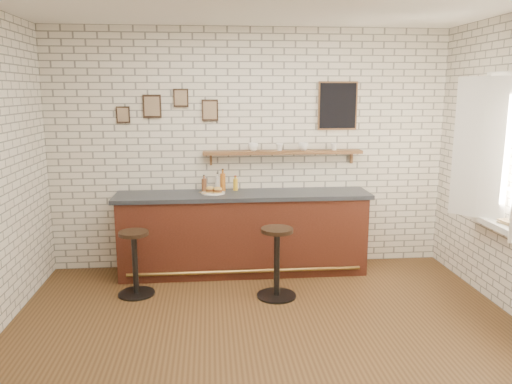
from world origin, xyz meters
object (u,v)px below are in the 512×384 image
shelf_cup_b (280,147)px  bar_stool_right (277,260)px  bar_stool_left (135,261)px  bitters_bottle_amber (223,182)px  shelf_cup_d (334,147)px  bitters_bottle_brown (204,184)px  bar_counter (243,233)px  ciabatta_sandwich (214,190)px  sandwich_plate (213,193)px  shelf_cup_a (253,147)px  bitters_bottle_white (218,183)px  book_lower (505,224)px  shelf_cup_c (303,146)px  book_upper (504,222)px  condiment_bottle_yellow (236,184)px

shelf_cup_b → bar_stool_right: bearing=-158.3°
bar_stool_left → bar_stool_right: 1.57m
bitters_bottle_amber → shelf_cup_d: bearing=0.8°
bitters_bottle_brown → bar_stool_right: bearing=-51.6°
bar_counter → ciabatta_sandwich: ciabatta_sandwich is taller
sandwich_plate → shelf_cup_d: 1.63m
bar_stool_left → shelf_cup_a: (1.39, 0.81, 1.16)m
shelf_cup_b → shelf_cup_d: shelf_cup_b is taller
bar_stool_left → shelf_cup_d: shelf_cup_d is taller
bitters_bottle_brown → bar_stool_left: 1.30m
bar_counter → bitters_bottle_brown: bitters_bottle_brown is taller
ciabatta_sandwich → bitters_bottle_white: bearing=74.2°
book_lower → shelf_cup_a: bearing=131.9°
bitters_bottle_amber → bar_stool_right: 1.33m
ciabatta_sandwich → shelf_cup_c: size_ratio=1.66×
bitters_bottle_brown → bitters_bottle_white: 0.17m
bar_stool_right → book_upper: bearing=-15.4°
bitters_bottle_brown → bar_stool_left: size_ratio=0.28×
shelf_cup_d → bitters_bottle_amber: bearing=172.1°
sandwich_plate → bar_stool_left: size_ratio=0.38×
bitters_bottle_brown → shelf_cup_a: shelf_cup_a is taller
bar_stool_left → bar_stool_right: size_ratio=0.93×
bitters_bottle_brown → book_lower: bearing=-28.6°
sandwich_plate → shelf_cup_d: shelf_cup_d is taller
bar_counter → sandwich_plate: 0.63m
bar_counter → sandwich_plate: bearing=178.3°
bitters_bottle_white → ciabatta_sandwich: bearing=-105.8°
sandwich_plate → shelf_cup_a: size_ratio=2.17×
bar_stool_right → shelf_cup_b: bearing=80.9°
bitters_bottle_brown → shelf_cup_d: size_ratio=2.22×
shelf_cup_b → condiment_bottle_yellow: bearing=122.9°
shelf_cup_b → book_upper: (2.02, -1.61, -0.59)m
bitters_bottle_brown → shelf_cup_a: size_ratio=1.57×
shelf_cup_d → bitters_bottle_brown: bearing=171.9°
ciabatta_sandwich → sandwich_plate: bearing=180.0°
shelf_cup_c → bitters_bottle_white: bearing=118.9°
condiment_bottle_yellow → shelf_cup_b: 0.72m
bar_counter → condiment_bottle_yellow: condiment_bottle_yellow is taller
condiment_bottle_yellow → shelf_cup_a: (0.23, 0.02, 0.46)m
bar_stool_right → shelf_cup_b: (0.16, 1.01, 1.13)m
bitters_bottle_white → condiment_bottle_yellow: (0.22, -0.00, -0.01)m
bitters_bottle_brown → book_upper: (2.97, -1.59, -0.13)m
bitters_bottle_amber → bar_stool_right: bitters_bottle_amber is taller
bitters_bottle_white → book_lower: 3.24m
bitters_bottle_white → book_lower: bearing=-30.0°
book_upper → shelf_cup_d: bearing=122.7°
book_upper → bar_stool_left: bearing=161.1°
shelf_cup_c → sandwich_plate: bearing=127.3°
bitters_bottle_brown → bar_stool_right: bitters_bottle_brown is taller
ciabatta_sandwich → shelf_cup_a: shelf_cup_a is taller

